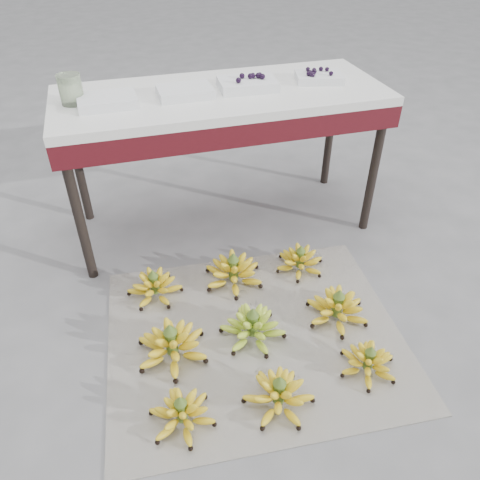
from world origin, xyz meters
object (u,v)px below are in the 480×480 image
object	(u,v)px
bunch_mid_right	(337,308)
bunch_back_center	(233,272)
bunch_mid_center	(253,327)
tray_left	(185,92)
vendor_table	(222,109)
tray_far_right	(319,77)
newspaper_mat	(255,335)
bunch_front_center	(279,395)
bunch_front_left	(182,413)
bunch_front_right	(368,362)
bunch_back_right	(300,261)
bunch_back_left	(155,286)
tray_right	(248,84)
glass_jar	(71,89)
bunch_mid_left	(172,345)
tray_far_left	(107,101)

from	to	relation	value
bunch_mid_right	bunch_back_center	distance (m)	0.52
bunch_mid_center	tray_left	bearing A→B (deg)	71.12
vendor_table	tray_far_right	world-z (taller)	tray_far_right
newspaper_mat	bunch_front_center	world-z (taller)	bunch_front_center
bunch_front_left	bunch_front_right	bearing A→B (deg)	-22.61
newspaper_mat	vendor_table	size ratio (longest dim) A/B	0.78
bunch_front_center	bunch_front_right	size ratio (longest dim) A/B	1.12
bunch_front_right	tray_far_right	bearing A→B (deg)	103.40
bunch_back_right	bunch_back_left	bearing A→B (deg)	176.41
bunch_back_center	bunch_mid_center	bearing A→B (deg)	-93.93
tray_left	tray_right	bearing A→B (deg)	2.85
bunch_front_center	glass_jar	bearing A→B (deg)	136.24
tray_left	tray_far_right	world-z (taller)	tray_far_right
bunch_front_center	bunch_mid_center	distance (m)	0.34
bunch_back_center	tray_far_right	bearing A→B (deg)	39.61
newspaper_mat	tray_far_right	xyz separation A→B (m)	(0.60, 0.88, 0.79)
newspaper_mat	bunch_mid_right	size ratio (longest dim) A/B	4.05
bunch_front_center	newspaper_mat	bearing A→B (deg)	108.24
tray_far_right	glass_jar	bearing A→B (deg)	178.93
bunch_front_center	bunch_back_left	world-z (taller)	bunch_front_center
bunch_mid_right	tray_left	distance (m)	1.22
bunch_front_right	bunch_mid_center	size ratio (longest dim) A/B	0.83
bunch_mid_left	bunch_front_right	bearing A→B (deg)	-43.29
bunch_mid_left	bunch_back_left	bearing A→B (deg)	71.08
bunch_mid_center	vendor_table	xyz separation A→B (m)	(0.11, 0.88, 0.62)
bunch_front_left	bunch_back_right	size ratio (longest dim) A/B	1.26
bunch_front_left	bunch_back_center	world-z (taller)	bunch_back_center
bunch_mid_left	bunch_mid_right	xyz separation A→B (m)	(0.74, 0.01, -0.00)
bunch_back_right	tray_far_right	distance (m)	0.94
vendor_table	tray_left	xyz separation A→B (m)	(-0.18, -0.02, 0.11)
tray_right	glass_jar	size ratio (longest dim) A/B	2.19
bunch_back_right	tray_far_right	bearing A→B (deg)	61.63
bunch_back_left	bunch_back_center	world-z (taller)	bunch_back_center
bunch_back_right	tray_left	size ratio (longest dim) A/B	0.99
bunch_front_left	tray_far_right	world-z (taller)	tray_far_right
bunch_mid_left	newspaper_mat	bearing A→B (deg)	-20.23
bunch_mid_center	glass_jar	size ratio (longest dim) A/B	2.79
bunch_front_right	bunch_mid_left	size ratio (longest dim) A/B	0.78
bunch_front_right	tray_far_right	world-z (taller)	tray_far_right
tray_left	tray_right	xyz separation A→B (m)	(0.31, 0.02, 0.00)
bunch_mid_center	vendor_table	size ratio (longest dim) A/B	0.23
bunch_back_left	tray_far_right	bearing A→B (deg)	43.94
bunch_mid_right	glass_jar	size ratio (longest dim) A/B	2.35
glass_jar	bunch_front_center	bearing A→B (deg)	-65.25
bunch_front_left	bunch_mid_right	world-z (taller)	bunch_mid_right
bunch_mid_left	tray_far_right	xyz separation A→B (m)	(0.96, 0.89, 0.73)
bunch_back_right	tray_far_left	world-z (taller)	tray_far_left
bunch_front_left	bunch_mid_right	xyz separation A→B (m)	(0.76, 0.32, 0.01)
tray_right	tray_far_right	xyz separation A→B (m)	(0.38, 0.01, -0.00)
bunch_back_center	bunch_back_right	distance (m)	0.35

